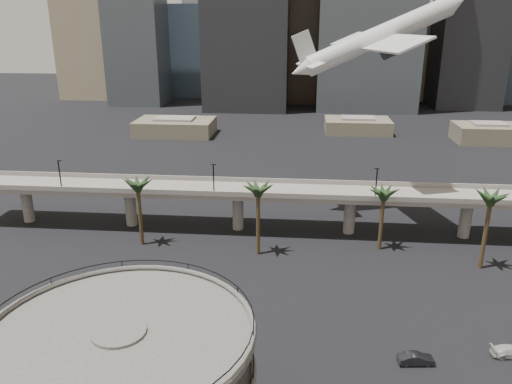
# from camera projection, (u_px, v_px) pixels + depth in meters

# --- Properties ---
(overpass) EXTENTS (130.00, 9.30, 14.70)m
(overpass) POSITION_uv_depth(u_px,v_px,m) (294.00, 196.00, 97.24)
(overpass) COLOR slate
(overpass) RESTS_ON ground
(palm_trees) EXTENTS (76.40, 18.40, 14.00)m
(palm_trees) POSITION_uv_depth(u_px,v_px,m) (359.00, 192.00, 87.58)
(palm_trees) COLOR #49391F
(palm_trees) RESTS_ON ground
(low_buildings) EXTENTS (135.00, 27.50, 6.80)m
(low_buildings) POSITION_uv_depth(u_px,v_px,m) (317.00, 128.00, 180.28)
(low_buildings) COLOR #635B49
(low_buildings) RESTS_ON ground
(skyline) EXTENTS (269.00, 86.00, 122.16)m
(skyline) POSITION_uv_depth(u_px,v_px,m) (335.00, 9.00, 236.33)
(skyline) COLOR gray
(skyline) RESTS_ON ground
(airborne_jet) EXTENTS (36.80, 34.12, 17.67)m
(airborne_jet) POSITION_uv_depth(u_px,v_px,m) (379.00, 37.00, 99.26)
(airborne_jet) COLOR silver
(airborne_jet) RESTS_ON ground
(car_a) EXTENTS (4.45, 1.81, 1.51)m
(car_a) POSITION_uv_depth(u_px,v_px,m) (202.00, 339.00, 64.37)
(car_a) COLOR #B23D19
(car_a) RESTS_ON ground
(car_b) EXTENTS (4.56, 2.03, 1.46)m
(car_b) POSITION_uv_depth(u_px,v_px,m) (416.00, 359.00, 60.75)
(car_b) COLOR black
(car_b) RESTS_ON ground
(car_c) EXTENTS (4.91, 2.33, 1.38)m
(car_c) POSITION_uv_depth(u_px,v_px,m) (511.00, 351.00, 62.17)
(car_c) COLOR silver
(car_c) RESTS_ON ground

